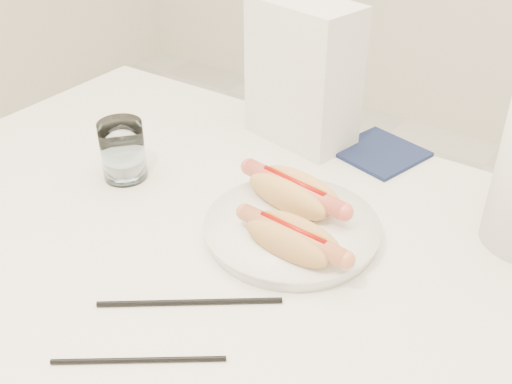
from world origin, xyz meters
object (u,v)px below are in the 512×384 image
Objects in this scene: water_glass at (123,151)px; hotdog_left at (294,192)px; hotdog_right at (292,239)px; napkin_box at (303,73)px; plate at (292,230)px; table at (224,264)px.

hotdog_left is at bearing 11.66° from water_glass.
hotdog_right is 0.38m from napkin_box.
water_glass reaches higher than plate.
plate is at bearing -48.94° from napkin_box.
hotdog_left is 0.28m from napkin_box.
hotdog_left reaches higher than plate.
hotdog_left is (0.06, 0.09, 0.10)m from table.
table is 7.05× the size of hotdog_right.
table is at bearing -149.82° from plate.
table is 0.15m from hotdog_left.
napkin_box is (-0.18, 0.33, 0.09)m from hotdog_right.
hotdog_right is 0.36m from water_glass.
water_glass reaches higher than table.
hotdog_left reaches higher than hotdog_right.
napkin_box reaches higher than hotdog_left.
hotdog_right is 0.66× the size of napkin_box.
table is at bearing -115.38° from hotdog_left.
plate reaches higher than table.
plate is 0.06m from hotdog_left.
hotdog_left is 0.30m from water_glass.
napkin_box is at bearing 100.77° from table.
hotdog_left is at bearing -49.06° from napkin_box.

